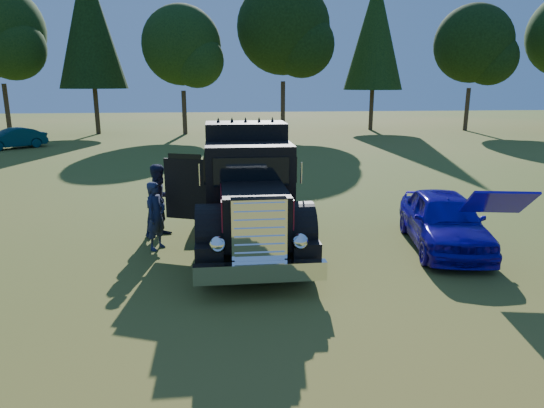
{
  "coord_description": "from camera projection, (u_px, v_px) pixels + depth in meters",
  "views": [
    {
      "loc": [
        -1.45,
        -10.28,
        3.98
      ],
      "look_at": [
        -0.26,
        0.26,
        1.33
      ],
      "focal_mm": 32.0,
      "sensor_mm": 36.0,
      "label": 1
    }
  ],
  "objects": [
    {
      "name": "treeline",
      "position": [
        199.0,
        31.0,
        35.32
      ],
      "size": [
        72.1,
        24.04,
        13.84
      ],
      "color": "#2D2116",
      "rests_on": "ground"
    },
    {
      "name": "hotrod_coupe",
      "position": [
        444.0,
        220.0,
        11.94
      ],
      "size": [
        2.39,
        4.42,
        1.89
      ],
      "color": "#0728A0",
      "rests_on": "ground"
    },
    {
      "name": "spectator_far",
      "position": [
        160.0,
        200.0,
        12.8
      ],
      "size": [
        1.19,
        1.16,
        1.94
      ],
      "primitive_type": "imported",
      "rotation": [
        0.0,
        0.0,
        0.66
      ],
      "color": "#1D2B45",
      "rests_on": "ground"
    },
    {
      "name": "spectator_near",
      "position": [
        156.0,
        216.0,
        11.8
      ],
      "size": [
        0.66,
        0.73,
        1.69
      ],
      "primitive_type": "imported",
      "rotation": [
        0.0,
        0.0,
        1.03
      ],
      "color": "#1E1F46",
      "rests_on": "ground"
    },
    {
      "name": "diamond_t_truck",
      "position": [
        248.0,
        195.0,
        12.08
      ],
      "size": [
        3.31,
        7.16,
        3.0
      ],
      "color": "black",
      "rests_on": "ground"
    },
    {
      "name": "distant_teal_car",
      "position": [
        13.0,
        138.0,
        30.24
      ],
      "size": [
        3.76,
        3.55,
        1.27
      ],
      "primitive_type": "imported",
      "rotation": [
        0.0,
        0.0,
        -0.84
      ],
      "color": "#0B3B42",
      "rests_on": "ground"
    },
    {
      "name": "ground",
      "position": [
        284.0,
        263.0,
        11.04
      ],
      "size": [
        120.0,
        120.0,
        0.0
      ],
      "primitive_type": "plane",
      "color": "#325F1B",
      "rests_on": "ground"
    }
  ]
}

